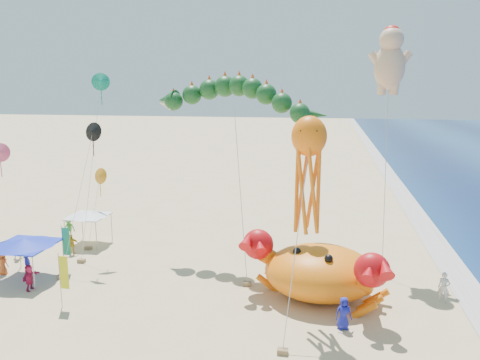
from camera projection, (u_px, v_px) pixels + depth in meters
name	position (u px, v px, depth m)	size (l,w,h in m)	color
ground	(267.00, 294.00, 28.02)	(320.00, 320.00, 0.00)	#D1B784
crab_inflatable	(320.00, 271.00, 27.14)	(8.82, 7.59, 3.86)	orange
dragon_kite	(232.00, 102.00, 31.44)	(12.45, 7.45, 12.52)	#113E19
cherub_kite	(390.00, 59.00, 30.65)	(2.02, 4.12, 16.10)	#DDAD87
octopus_kite	(308.00, 166.00, 23.64)	(1.93, 4.81, 10.79)	orange
canopy_blue	(24.00, 242.00, 29.82)	(3.87, 3.87, 2.71)	gray
canopy_white	(88.00, 214.00, 36.52)	(3.10, 3.10, 2.71)	gray
feather_flags	(21.00, 249.00, 29.93)	(10.39, 4.93, 3.20)	gray
beachgoers	(98.00, 260.00, 31.24)	(29.28, 11.61, 1.78)	beige
small_kites	(74.00, 149.00, 33.42)	(7.33, 9.89, 13.23)	#C77A16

